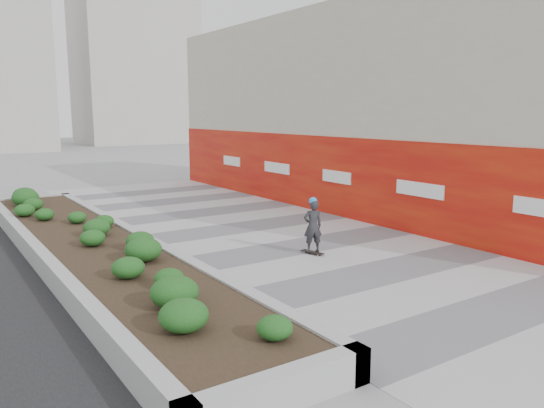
% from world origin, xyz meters
% --- Properties ---
extents(ground, '(160.00, 160.00, 0.00)m').
position_xyz_m(ground, '(0.00, 0.00, 0.00)').
color(ground, gray).
rests_on(ground, ground).
extents(walkway, '(8.00, 36.00, 0.01)m').
position_xyz_m(walkway, '(0.00, 3.00, 0.01)').
color(walkway, '#A8A8AD').
rests_on(walkway, ground).
extents(building, '(6.04, 24.08, 8.00)m').
position_xyz_m(building, '(6.98, 8.98, 3.98)').
color(building, '#B9B19E').
rests_on(building, ground).
extents(planter, '(3.00, 18.00, 0.90)m').
position_xyz_m(planter, '(-5.50, 7.00, 0.42)').
color(planter, '#9E9EA0').
rests_on(planter, ground).
extents(distant_bldg_north_r, '(14.00, 10.00, 24.00)m').
position_xyz_m(distant_bldg_north_r, '(15.00, 60.00, 12.00)').
color(distant_bldg_north_r, '#ADAAA3').
rests_on(distant_bldg_north_r, ground).
extents(manhole_cover, '(0.44, 0.44, 0.01)m').
position_xyz_m(manhole_cover, '(0.50, 3.00, 0.00)').
color(manhole_cover, '#595654').
rests_on(manhole_cover, ground).
extents(skateboarder, '(0.62, 0.75, 1.62)m').
position_xyz_m(skateboarder, '(-0.27, 4.10, 0.82)').
color(skateboarder, beige).
rests_on(skateboarder, ground).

